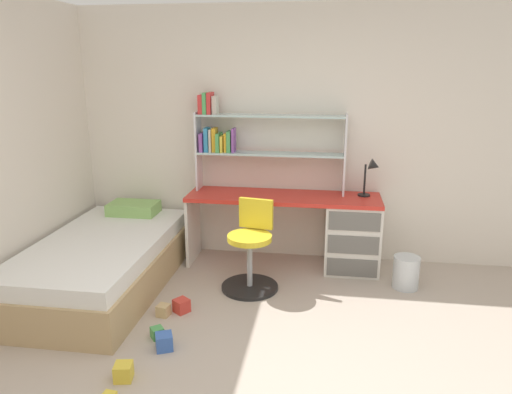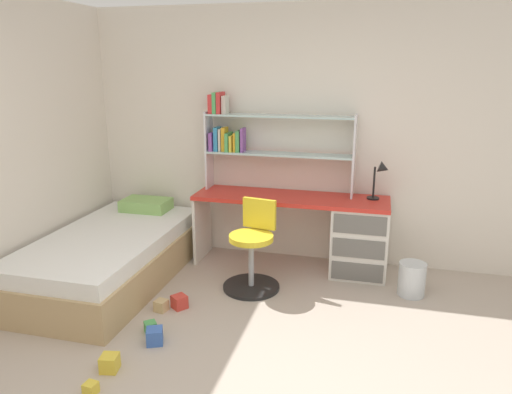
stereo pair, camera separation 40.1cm
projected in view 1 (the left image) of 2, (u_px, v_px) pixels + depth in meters
The scene contains 12 objects.
room_shell at pixel (137, 156), 3.81m from camera, with size 5.46×5.88×2.57m.
desk at pixel (333, 229), 4.73m from camera, with size 1.91×0.53×0.74m.
bookshelf_hutch at pixel (246, 135), 4.76m from camera, with size 1.50×0.22×0.99m.
desk_lamp at pixel (372, 172), 4.59m from camera, with size 0.20×0.17×0.38m.
swivel_chair at pixel (251, 254), 4.33m from camera, with size 0.52×0.52×0.81m.
bed_platform at pixel (103, 262), 4.37m from camera, with size 1.10×2.05×0.59m.
waste_bin at pixel (406, 272), 4.36m from camera, with size 0.24×0.24×0.30m, color silver.
toy_block_blue_0 at pixel (164, 342), 3.43m from camera, with size 0.12×0.12×0.12m, color #3860B7.
toy_block_natural_2 at pixel (163, 310), 3.89m from camera, with size 0.10×0.10×0.10m, color tan.
toy_block_green_3 at pixel (157, 333), 3.58m from camera, with size 0.09×0.09×0.09m, color #479E51.
toy_block_red_4 at pixel (182, 306), 3.95m from camera, with size 0.11×0.11×0.11m, color red.
toy_block_yellow_5 at pixel (123, 372), 3.10m from camera, with size 0.11×0.11×0.11m, color gold.
Camera 1 is at (0.33, -2.38, 1.98)m, focal length 33.44 mm.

